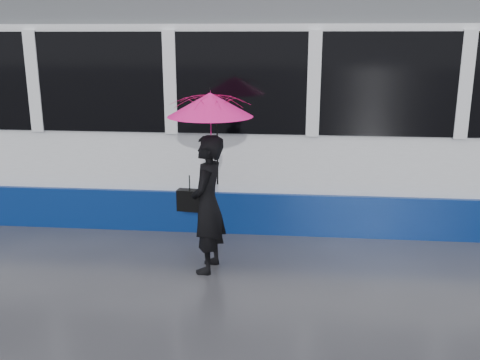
# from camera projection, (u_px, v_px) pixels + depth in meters

# --- Properties ---
(ground) EXTENTS (90.00, 90.00, 0.00)m
(ground) POSITION_uv_depth(u_px,v_px,m) (235.00, 269.00, 6.74)
(ground) COLOR #2E2E33
(ground) RESTS_ON ground
(rails) EXTENTS (34.00, 1.51, 0.02)m
(rails) POSITION_uv_depth(u_px,v_px,m) (251.00, 207.00, 9.14)
(rails) COLOR #3F3D38
(rails) RESTS_ON ground
(tram) EXTENTS (26.00, 2.56, 3.35)m
(tram) POSITION_uv_depth(u_px,v_px,m) (470.00, 115.00, 8.39)
(tram) COLOR white
(tram) RESTS_ON ground
(woman) EXTENTS (0.48, 0.67, 1.71)m
(woman) POSITION_uv_depth(u_px,v_px,m) (208.00, 204.00, 6.50)
(woman) COLOR black
(woman) RESTS_ON ground
(umbrella) EXTENTS (1.12, 1.12, 1.15)m
(umbrella) POSITION_uv_depth(u_px,v_px,m) (210.00, 121.00, 6.23)
(umbrella) COLOR #FF159E
(umbrella) RESTS_ON ground
(handbag) EXTENTS (0.32, 0.17, 0.44)m
(handbag) POSITION_uv_depth(u_px,v_px,m) (190.00, 200.00, 6.53)
(handbag) COLOR black
(handbag) RESTS_ON ground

